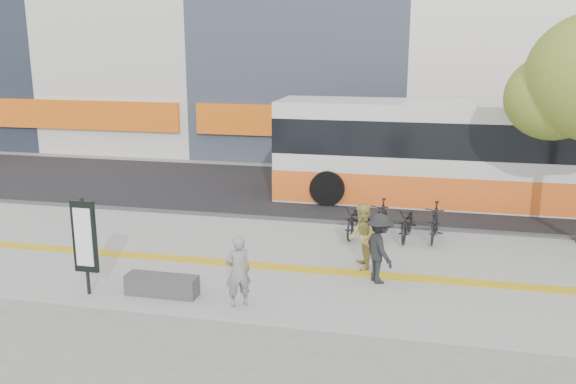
% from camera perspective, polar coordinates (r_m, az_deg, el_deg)
% --- Properties ---
extents(ground, '(120.00, 120.00, 0.00)m').
position_cam_1_polar(ground, '(14.22, 0.15, -8.87)').
color(ground, slate).
rests_on(ground, ground).
extents(sidewalk, '(40.00, 7.00, 0.08)m').
position_cam_1_polar(sidewalk, '(15.57, 1.36, -6.64)').
color(sidewalk, gray).
rests_on(sidewalk, ground).
extents(tactile_strip, '(40.00, 0.45, 0.01)m').
position_cam_1_polar(tactile_strip, '(15.10, 0.98, -7.14)').
color(tactile_strip, gold).
rests_on(tactile_strip, sidewalk).
extents(street, '(40.00, 8.00, 0.06)m').
position_cam_1_polar(street, '(22.65, 5.11, -0.12)').
color(street, black).
rests_on(street, ground).
extents(curb, '(40.00, 0.25, 0.14)m').
position_cam_1_polar(curb, '(18.83, 3.47, -2.89)').
color(curb, '#333335').
rests_on(curb, ground).
extents(bench, '(1.60, 0.45, 0.45)m').
position_cam_1_polar(bench, '(13.83, -11.66, -8.49)').
color(bench, '#333335').
rests_on(bench, sidewalk).
extents(signboard, '(0.55, 0.10, 2.20)m').
position_cam_1_polar(signboard, '(13.94, -18.41, -4.10)').
color(signboard, black).
rests_on(signboard, sidewalk).
extents(bus, '(12.90, 3.06, 3.44)m').
position_cam_1_polar(bus, '(21.68, 16.19, 3.20)').
color(bus, silver).
rests_on(bus, street).
extents(bicycle_row, '(2.95, 1.86, 1.05)m').
position_cam_1_polar(bicycle_row, '(17.52, 9.78, -2.63)').
color(bicycle_row, black).
rests_on(bicycle_row, sidewalk).
extents(seated_woman, '(0.67, 0.62, 1.54)m').
position_cam_1_polar(seated_woman, '(12.88, -4.69, -7.35)').
color(seated_woman, black).
rests_on(seated_woman, sidewalk).
extents(pedestrian_tan, '(0.78, 0.91, 1.62)m').
position_cam_1_polar(pedestrian_tan, '(14.99, 6.89, -4.14)').
color(pedestrian_tan, tan).
rests_on(pedestrian_tan, sidewalk).
extents(pedestrian_dark, '(1.05, 1.22, 1.63)m').
position_cam_1_polar(pedestrian_dark, '(14.19, 8.52, -5.21)').
color(pedestrian_dark, black).
rests_on(pedestrian_dark, sidewalk).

